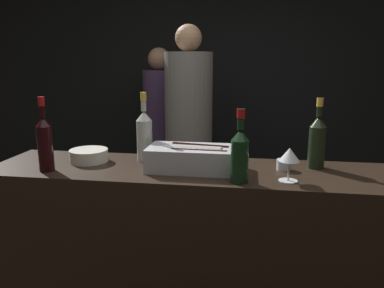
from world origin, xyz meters
name	(u,v)px	position (x,y,z in m)	size (l,w,h in m)	color
wall_back_chalkboard	(224,71)	(0.00, 2.46, 1.40)	(6.40, 0.06, 2.80)	black
bar_counter	(191,259)	(0.00, 0.25, 0.49)	(2.03, 0.50, 0.99)	black
ice_bin_with_bottles	(193,157)	(0.01, 0.24, 1.05)	(0.43, 0.23, 0.12)	#B7BABF
bowl_white	(89,155)	(-0.56, 0.30, 1.02)	(0.20, 0.20, 0.07)	silver
wine_glass	(289,156)	(0.46, 0.12, 1.10)	(0.09, 0.09, 0.15)	silver
candle_votive	(284,165)	(0.45, 0.30, 1.01)	(0.07, 0.07, 0.05)	silver
red_wine_bottle_burgundy	(240,153)	(0.24, 0.08, 1.12)	(0.08, 0.08, 0.33)	black
champagne_bottle	(317,140)	(0.61, 0.37, 1.13)	(0.08, 0.08, 0.35)	black
red_wine_bottle_tall	(45,142)	(-0.69, 0.11, 1.13)	(0.07, 0.07, 0.36)	black
rose_wine_bottle	(144,134)	(-0.27, 0.36, 1.13)	(0.08, 0.08, 0.36)	#B2B7AD
person_in_hoodie	(189,125)	(-0.21, 1.46, 0.99)	(0.38, 0.38, 1.78)	black
person_blond_tee	(160,123)	(-0.58, 2.01, 0.91)	(0.32, 0.32, 1.63)	black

